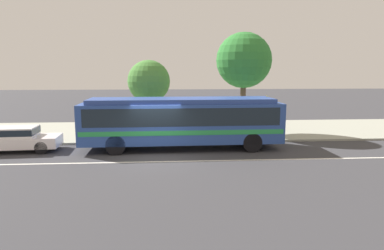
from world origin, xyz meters
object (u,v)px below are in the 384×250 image
(transit_bus, at_px, (182,119))
(sedan_behind_bus, at_px, (15,138))
(bus_stop_sign, at_px, (267,111))
(street_tree_mid_block, at_px, (244,61))
(pedestrian_waiting_near_sign, at_px, (249,123))
(street_tree_near_stop, at_px, (149,82))
(pedestrian_walking_along_curb, at_px, (147,120))

(transit_bus, height_order, sedan_behind_bus, transit_bus)
(bus_stop_sign, height_order, street_tree_mid_block, street_tree_mid_block)
(transit_bus, bearing_deg, street_tree_mid_block, 44.41)
(sedan_behind_bus, height_order, pedestrian_waiting_near_sign, pedestrian_waiting_near_sign)
(street_tree_near_stop, bearing_deg, pedestrian_waiting_near_sign, -15.15)
(sedan_behind_bus, distance_m, street_tree_near_stop, 8.14)
(pedestrian_waiting_near_sign, relative_size, street_tree_near_stop, 0.34)
(transit_bus, height_order, street_tree_mid_block, street_tree_mid_block)
(pedestrian_walking_along_curb, bearing_deg, sedan_behind_bus, -152.93)
(street_tree_near_stop, distance_m, street_tree_mid_block, 6.25)
(transit_bus, height_order, bus_stop_sign, transit_bus)
(sedan_behind_bus, xyz_separation_m, street_tree_mid_block, (12.88, 4.14, 4.07))
(pedestrian_waiting_near_sign, bearing_deg, transit_bus, -155.25)
(transit_bus, distance_m, street_tree_mid_block, 6.67)
(transit_bus, bearing_deg, pedestrian_walking_along_curb, 121.89)
(transit_bus, relative_size, street_tree_near_stop, 2.25)
(pedestrian_waiting_near_sign, bearing_deg, street_tree_mid_block, 87.30)
(transit_bus, relative_size, bus_stop_sign, 4.15)
(sedan_behind_bus, xyz_separation_m, pedestrian_waiting_near_sign, (12.77, 1.92, 0.32))
(transit_bus, relative_size, sedan_behind_bus, 2.41)
(pedestrian_waiting_near_sign, bearing_deg, bus_stop_sign, 8.09)
(pedestrian_waiting_near_sign, bearing_deg, street_tree_near_stop, 164.85)
(pedestrian_waiting_near_sign, bearing_deg, sedan_behind_bus, -171.44)
(bus_stop_sign, relative_size, street_tree_mid_block, 0.39)
(sedan_behind_bus, bearing_deg, bus_stop_sign, 8.52)
(transit_bus, height_order, pedestrian_walking_along_curb, transit_bus)
(transit_bus, distance_m, sedan_behind_bus, 8.75)
(pedestrian_waiting_near_sign, relative_size, street_tree_mid_block, 0.24)
(sedan_behind_bus, bearing_deg, street_tree_mid_block, 17.81)
(pedestrian_walking_along_curb, xyz_separation_m, street_tree_near_stop, (0.17, 0.16, 2.38))
(sedan_behind_bus, height_order, street_tree_mid_block, street_tree_mid_block)
(transit_bus, relative_size, street_tree_mid_block, 1.63)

